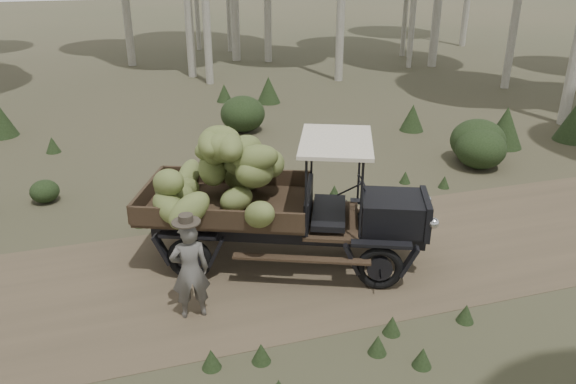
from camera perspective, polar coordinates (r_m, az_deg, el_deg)
ground at (r=10.29m, az=4.62°, el=-6.94°), size 120.00×120.00×0.00m
dirt_track at (r=10.29m, az=4.62°, el=-6.92°), size 70.00×4.00×0.01m
banana_truck at (r=9.74m, az=-3.74°, el=0.98°), size 5.22×3.43×2.50m
farmer at (r=8.55m, az=-9.93°, el=-7.77°), size 0.58×0.43×1.72m
undergrowth at (r=10.21m, az=12.91°, el=-4.27°), size 23.02×23.83×1.34m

